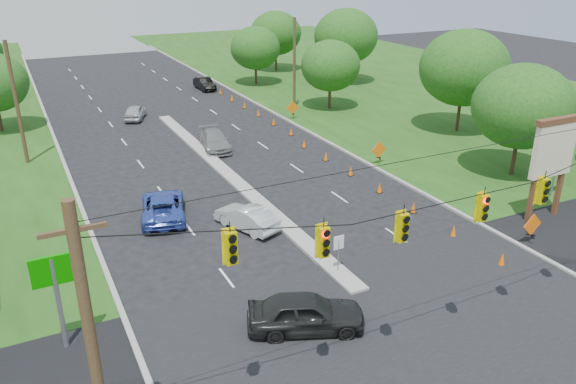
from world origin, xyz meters
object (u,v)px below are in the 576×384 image
pylon_sign (554,152)px  black_sedan (306,313)px  white_sedan (247,217)px  blue_pickup (163,206)px

pylon_sign → black_sedan: (-17.81, -3.42, -3.18)m
white_sedan → blue_pickup: 5.22m
pylon_sign → white_sedan: 17.86m
black_sedan → white_sedan: size_ratio=1.17×
black_sedan → blue_pickup: (-2.38, 13.31, -0.09)m
black_sedan → white_sedan: (1.45, 9.77, -0.14)m
black_sedan → blue_pickup: 13.52m
black_sedan → white_sedan: 9.88m
blue_pickup → pylon_sign: bearing=168.4°
pylon_sign → white_sedan: pylon_sign is taller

